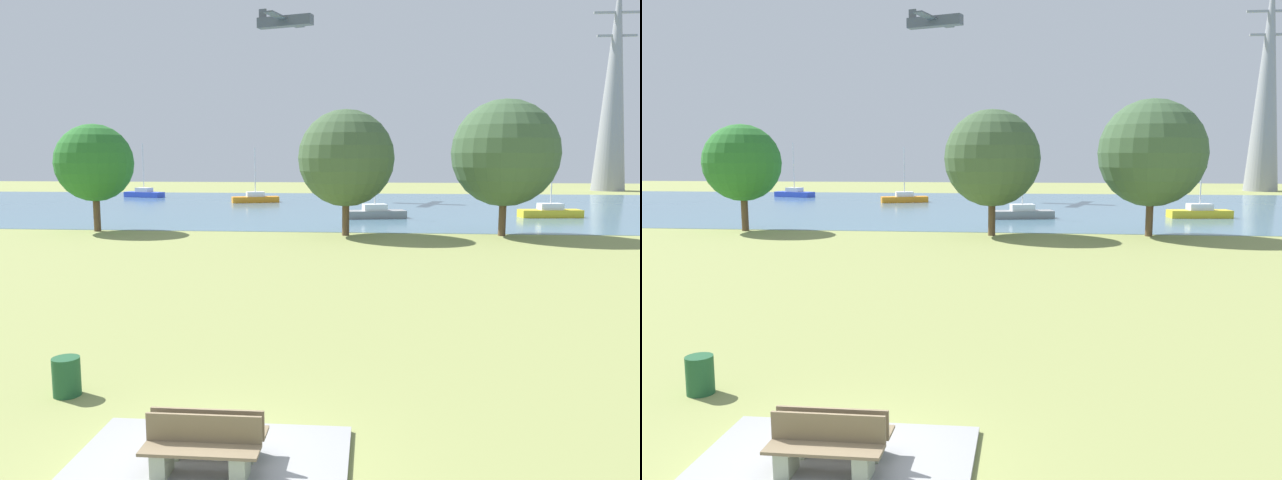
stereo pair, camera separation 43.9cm
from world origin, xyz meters
The scene contains 15 objects.
ground_plane centered at (0.00, 22.00, 0.00)m, with size 160.00×160.00×0.00m, color #8C9351.
concrete_pad centered at (0.00, 0.00, 0.05)m, with size 4.40×3.20×0.10m, color gray.
bench_facing_water centered at (0.00, 0.27, 0.47)m, with size 1.80×0.48×0.89m.
bench_facing_inland centered at (0.00, -0.27, 0.47)m, with size 1.80×0.48×0.89m.
litter_bin centered at (-3.69, 2.80, 0.40)m, with size 0.56×0.56×0.80m, color #1E512D.
water_surface centered at (0.00, 50.00, 0.01)m, with size 140.00×40.00×0.02m, color slate.
sailboat_yellow centered at (16.54, 41.01, 0.45)m, with size 4.95×2.07×5.48m.
sailboat_gray centered at (2.69, 39.08, 0.45)m, with size 5.01×2.54×5.71m.
sailboat_blue centered at (-24.16, 61.13, 0.45)m, with size 5.03×2.94×6.28m.
sailboat_orange centered at (-9.64, 54.21, 0.45)m, with size 5.03×3.01×5.71m.
tree_west_far centered at (-15.26, 29.41, 4.40)m, with size 4.94×4.94×6.88m.
tree_west_near centered at (0.89, 28.68, 4.71)m, with size 5.86×5.86×7.65m.
tree_east_far centered at (10.44, 29.36, 5.02)m, with size 6.44×6.44×8.25m.
electricity_pylon centered at (34.97, 79.67, 14.88)m, with size 6.40×4.40×29.73m.
light_aircraft centered at (-7.33, 60.55, 19.44)m, with size 6.44×8.36×2.10m.
Camera 1 is at (2.53, -8.82, 4.91)m, focal length 34.52 mm.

